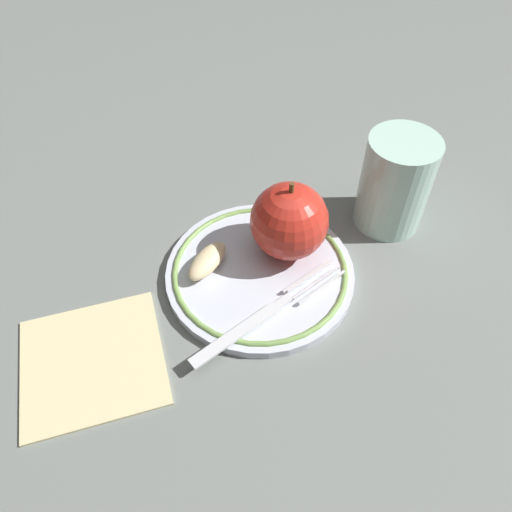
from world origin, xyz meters
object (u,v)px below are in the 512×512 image
at_px(apple_red_whole, 289,221).
at_px(fork, 265,314).
at_px(drinking_glass, 395,183).
at_px(plate, 256,272).
at_px(apple_slice_front, 207,261).
at_px(napkin_folded, 92,360).

xyz_separation_m(apple_red_whole, fork, (0.03, 0.08, -0.04)).
bearing_deg(drinking_glass, plate, 25.10).
xyz_separation_m(apple_slice_front, fork, (-0.05, 0.06, -0.01)).
bearing_deg(napkin_folded, drinking_glass, -152.81).
relative_size(plate, napkin_folded, 1.53).
height_order(plate, fork, fork).
bearing_deg(drinking_glass, napkin_folded, 27.19).
height_order(plate, apple_red_whole, apple_red_whole).
distance_m(plate, drinking_glass, 0.18).
height_order(apple_red_whole, fork, apple_red_whole).
relative_size(apple_red_whole, napkin_folded, 0.71).
height_order(plate, napkin_folded, plate).
distance_m(apple_slice_front, napkin_folded, 0.15).
relative_size(apple_slice_front, fork, 0.35).
bearing_deg(apple_slice_front, fork, -104.63).
bearing_deg(apple_slice_front, plate, -62.31).
bearing_deg(plate, apple_slice_front, -7.63).
distance_m(plate, apple_red_whole, 0.06).
relative_size(plate, fork, 1.23).
bearing_deg(plate, fork, 94.27).
height_order(drinking_glass, napkin_folded, drinking_glass).
xyz_separation_m(apple_slice_front, drinking_glass, (-0.21, -0.07, 0.03)).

